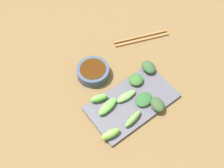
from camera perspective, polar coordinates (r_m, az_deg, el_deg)
The scene contains 13 objects.
tabletop at distance 0.97m, azimuth 0.05°, elevation -1.95°, with size 2.10×2.10×0.02m, color brown.
sauce_bowl at distance 0.99m, azimuth -4.05°, elevation 2.64°, with size 0.12×0.12×0.04m.
serving_plate at distance 0.94m, azimuth 4.27°, elevation -3.86°, with size 0.17×0.31×0.01m, color #4C4A55.
broccoli_stalk_0 at distance 0.90m, azimuth -0.95°, elevation -4.79°, with size 0.03×0.08×0.03m, color #5FB441.
broccoli_leafy_1 at distance 0.96m, azimuth 5.18°, elevation 0.88°, with size 0.05×0.05×0.02m, color #2F5C25.
broccoli_stalk_2 at distance 0.89m, azimuth 4.49°, elevation -7.37°, with size 0.02×0.08×0.03m, color #62A142.
broccoli_stalk_3 at distance 0.93m, azimuth 3.03°, elevation -2.61°, with size 0.03×0.08×0.02m, color #65A14F.
broccoli_stalk_4 at distance 0.86m, azimuth -0.33°, elevation -10.59°, with size 0.02×0.06×0.03m, color #72B944.
broccoli_stalk_5 at distance 0.92m, azimuth -2.80°, elevation -3.04°, with size 0.02×0.06×0.03m, color #61B944.
broccoli_leafy_6 at distance 0.92m, azimuth 9.65°, elevation -4.33°, with size 0.06×0.04×0.03m, color #304928.
broccoli_leafy_7 at distance 0.93m, azimuth 6.81°, elevation -3.33°, with size 0.05×0.06×0.02m, color #265529.
broccoli_leafy_8 at distance 1.00m, azimuth 7.82°, elevation 3.55°, with size 0.06×0.05×0.03m, color #2B4A29.
chopsticks at distance 1.12m, azimuth 6.29°, elevation 9.63°, with size 0.11×0.22×0.01m.
Camera 1 is at (0.39, -0.30, 0.84)m, focal length 42.95 mm.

